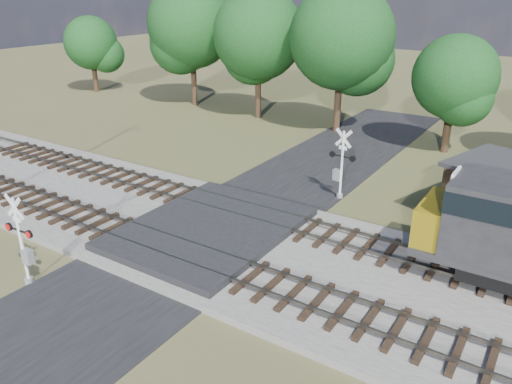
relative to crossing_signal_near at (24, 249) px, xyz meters
The scene contains 10 objects.
ground 7.80m from the crossing_signal_near, 62.31° to the left, with size 160.00×160.00×0.00m, color #484F2A.
ballast_bed 15.43m from the crossing_signal_near, 28.17° to the left, with size 140.00×10.00×0.30m, color gray.
road 7.79m from the crossing_signal_near, 62.31° to the left, with size 7.00×60.00×0.08m, color black.
crossing_panel 8.18m from the crossing_signal_near, 63.96° to the left, with size 7.00×9.00×0.62m, color #262628.
track_near 8.27m from the crossing_signal_near, 35.48° to the left, with size 140.00×2.60×0.33m.
track_far 11.87m from the crossing_signal_near, 55.65° to the left, with size 140.00×2.60×0.33m.
crossing_signal_near is the anchor object (origin of this frame).
crossing_signal_far 16.41m from the crossing_signal_near, 65.52° to the left, with size 1.64×0.39×4.08m.
equipment_shed 22.04m from the crossing_signal_near, 46.90° to the left, with size 6.08×6.08×3.29m.
treeline 29.99m from the crossing_signal_near, 72.15° to the left, with size 82.22×10.97×11.94m.
Camera 1 is at (13.52, -16.24, 11.22)m, focal length 35.00 mm.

